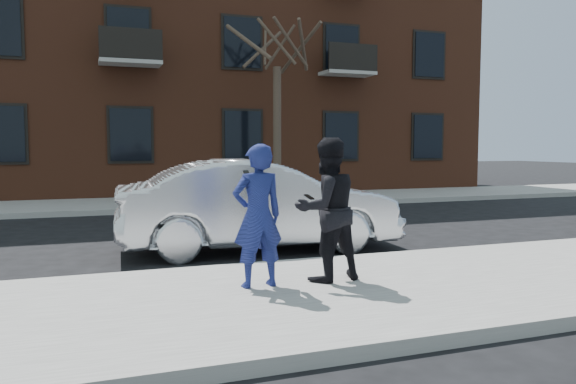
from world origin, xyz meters
name	(u,v)px	position (x,y,z in m)	size (l,w,h in m)	color
ground	(219,308)	(0.00, 0.00, 0.00)	(100.00, 100.00, 0.00)	black
near_sidewalk	(224,307)	(0.00, -0.25, 0.07)	(50.00, 3.50, 0.15)	gray
near_curb	(193,273)	(0.00, 1.55, 0.07)	(50.00, 0.10, 0.15)	#999691
far_sidewalk	(133,205)	(0.00, 11.25, 0.07)	(50.00, 3.50, 0.15)	gray
far_curb	(139,211)	(0.00, 9.45, 0.07)	(50.00, 0.10, 0.15)	#999691
apartment_building	(166,42)	(2.00, 18.00, 6.16)	(24.30, 10.30, 12.30)	brown
street_tree	(277,29)	(4.50, 11.00, 5.52)	(3.60, 3.60, 6.80)	#33281E
silver_sedan	(259,205)	(1.47, 3.20, 0.80)	(1.69, 4.85, 1.60)	silver
man_hoodie	(258,216)	(0.53, 0.22, 1.00)	(0.65, 0.51, 1.71)	navy
man_peacoat	(327,209)	(1.44, 0.23, 1.04)	(0.96, 0.80, 1.79)	black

